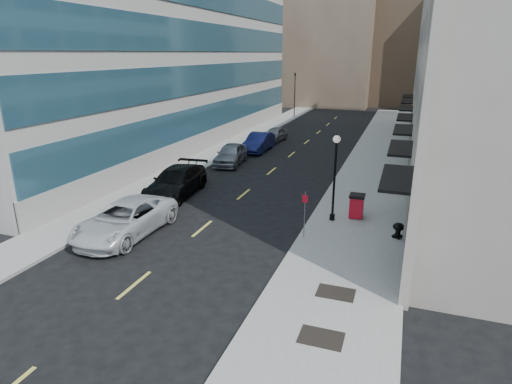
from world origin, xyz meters
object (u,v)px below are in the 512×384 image
Objects in this scene: traffic_signal at (295,76)px; sign_post at (305,208)px; urn_planter at (398,229)px; car_white_van at (125,219)px; car_silver_sedan at (231,154)px; car_grey_sedan at (275,134)px; lamppost at (335,170)px; car_black_pickup at (176,182)px; car_blue_sedan at (259,142)px; trash_bin at (357,205)px.

sign_post is (10.80, -39.68, -4.06)m from traffic_signal.
sign_post is 3.10× the size of urn_planter.
car_silver_sedan is (-0.61, 15.00, -0.01)m from car_white_van.
car_grey_sedan is at bearing 79.83° from car_silver_sedan.
lamppost reaches higher than car_grey_sedan.
car_black_pickup is 8.06× the size of urn_planter.
car_blue_sedan is 4.95m from car_grey_sedan.
lamppost reaches higher than trash_bin.
urn_planter is at bearing -52.30° from car_blue_sedan.
car_white_van is at bearing -87.43° from car_black_pickup.
traffic_signal is 1.39× the size of car_blue_sedan.
car_blue_sedan is 20.89m from urn_planter.
car_white_van is 8.13× the size of urn_planter.
lamppost is at bearing -11.94° from car_black_pickup.
car_black_pickup is at bearing 172.52° from lamppost.
urn_planter is at bearing 19.93° from sign_post.
car_blue_sedan is 19.94m from sign_post.
lamppost reaches higher than car_silver_sedan.
trash_bin is 3.03m from urn_planter.
sign_post is at bearing -63.78° from car_grey_sedan.
car_grey_sedan is 1.78× the size of sign_post.
traffic_signal is at bearing 107.58° from lamppost.
car_black_pickup is at bearing -98.03° from car_silver_sedan.
lamppost reaches higher than car_white_van.
car_white_van is 20.32m from car_blue_sedan.
trash_bin is (10.56, 5.86, 0.01)m from car_white_van.
car_blue_sedan is 17.93m from trash_bin.
car_black_pickup reaches higher than car_grey_sedan.
urn_planter is (12.79, 3.83, -0.24)m from car_white_van.
car_black_pickup is 1.23× the size of car_silver_sedan.
car_silver_sedan is at bearing -87.49° from car_grey_sedan.
lamppost is (11.70, -36.92, -2.82)m from traffic_signal.
car_silver_sedan is 3.74× the size of trash_bin.
trash_bin is at bearing -53.97° from car_blue_sedan.
car_silver_sedan reaches higher than trash_bin.
car_blue_sedan reaches higher than trash_bin.
traffic_signal is 1.15× the size of car_white_van.
car_silver_sedan is 1.05× the size of lamppost.
car_black_pickup is 8.58m from car_silver_sedan.
car_white_van is at bearing -163.31° from urn_planter.
car_silver_sedan is at bearing 126.17° from sign_post.
lamppost reaches higher than sign_post.
lamppost is at bearing 29.53° from car_white_van.
car_silver_sedan is (0.18, 8.58, -0.04)m from car_black_pickup.
car_blue_sedan is (0.56, 5.32, -0.01)m from car_silver_sedan.
traffic_signal reaches higher than urn_planter.
lamppost is 6.24× the size of urn_planter.
lamppost is 3.16m from sign_post.
car_white_van is 15.01m from car_silver_sedan.
car_blue_sedan reaches higher than car_grey_sedan.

